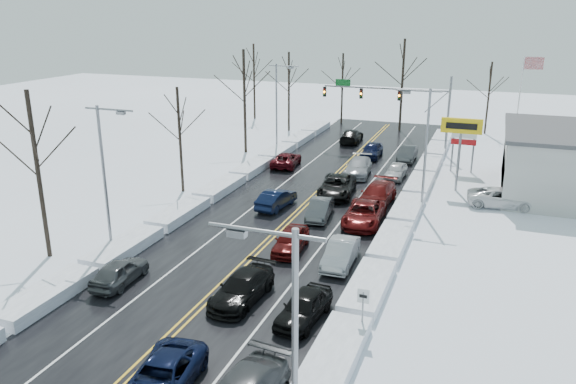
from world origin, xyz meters
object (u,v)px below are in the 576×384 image
at_px(traffic_signal_mast, 399,99).
at_px(flagpole, 521,98).
at_px(tires_plus_sign, 461,131).
at_px(oncoming_car_0, 276,208).

distance_m(traffic_signal_mast, flagpole, 11.90).
height_order(traffic_signal_mast, flagpole, flagpole).
xyz_separation_m(traffic_signal_mast, flagpole, (11.72, 2.01, 0.45)).
height_order(traffic_signal_mast, tires_plus_sign, traffic_signal_mast).
xyz_separation_m(traffic_signal_mast, tires_plus_sign, (7.05, -12.00, -0.49)).
distance_m(traffic_signal_mast, oncoming_car_0, 22.45).
distance_m(flagpole, oncoming_car_0, 29.31).
distance_m(tires_plus_sign, oncoming_car_0, 16.12).
bearing_deg(tires_plus_sign, oncoming_car_0, -143.48).
height_order(traffic_signal_mast, oncoming_car_0, traffic_signal_mast).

